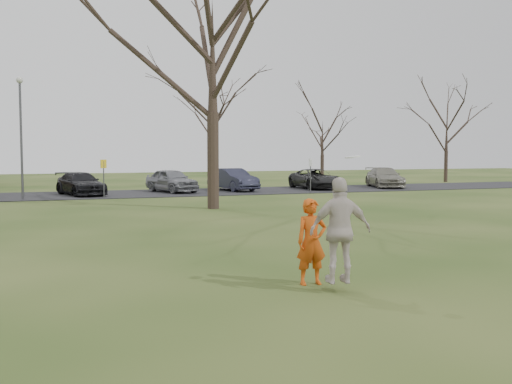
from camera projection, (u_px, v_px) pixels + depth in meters
The scene contains 14 objects.
ground at pixel (330, 287), 10.80m from camera, with size 120.00×120.00×0.00m, color #1E380F.
parking_strip at pixel (134, 194), 34.24m from camera, with size 62.00×6.50×0.04m, color black.
player_defender at pixel (312, 242), 10.94m from camera, with size 0.59×0.39×1.62m, color #C2470F.
car_3 at pixel (81, 184), 32.96m from camera, with size 1.79×4.40×1.28m, color black.
car_4 at pixel (172, 180), 35.34m from camera, with size 1.68×4.17×1.42m, color slate.
car_5 at pixel (233, 179), 36.72m from camera, with size 1.47×4.22×1.39m, color #28293C.
car_6 at pixel (315, 179), 38.47m from camera, with size 2.17×4.70×1.31m, color black.
car_7 at pixel (385, 177), 40.13m from camera, with size 1.90×4.67×1.35m, color gray.
catching_play at pixel (340, 230), 10.27m from camera, with size 1.16×0.64×2.26m.
lamp_post at pixel (21, 122), 29.58m from camera, with size 0.34×0.34×6.27m.
sign_yellow at pixel (104, 171), 30.65m from camera, with size 0.35×0.35×2.08m.
sign_white at pixel (311, 169), 34.73m from camera, with size 0.35×0.35×2.08m.
big_tree at pixel (212, 47), 25.06m from camera, with size 9.00×9.00×14.00m, color #352821, non-canonical shape.
small_tree_row at pixel (187, 131), 40.21m from camera, with size 55.00×5.90×8.50m.
Camera 1 is at (-4.92, -9.54, 2.51)m, focal length 40.92 mm.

